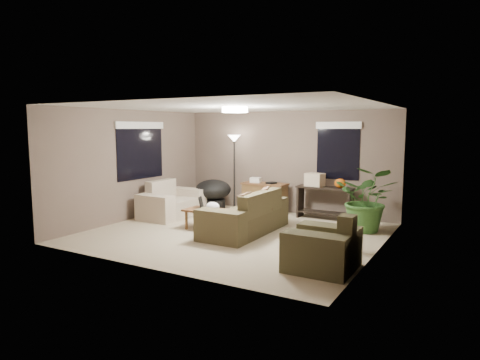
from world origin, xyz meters
The scene contains 20 objects.
room_shell centered at (0.00, 0.00, 1.25)m, with size 5.50×5.50×5.50m.
main_sofa centered at (0.18, 0.16, 0.29)m, with size 0.95×2.20×0.85m.
throw_pillows centered at (0.43, 0.16, 0.65)m, with size 0.38×1.39×0.47m.
loveseat centered at (-2.13, 0.64, 0.30)m, with size 0.90×1.60×0.85m.
armchair centered at (2.24, -1.22, 0.30)m, with size 0.95×1.00×0.85m.
coffee_table centered at (-0.62, -0.02, 0.36)m, with size 1.00×0.55×0.42m.
laptop centered at (-0.79, 0.08, 0.48)m, with size 0.42×0.32×0.24m.
plastic_bag centered at (-0.42, -0.17, 0.52)m, with size 0.29×0.26×0.20m, color white.
desk centered at (-0.38, 2.09, 0.38)m, with size 1.10×0.50×0.75m.
desk_papers centered at (-0.54, 2.08, 0.80)m, with size 0.71×0.30×0.12m.
console_table centered at (1.12, 2.17, 0.44)m, with size 1.30×0.40×0.75m.
pumpkin centered at (1.47, 2.17, 0.85)m, with size 0.25×0.25×0.21m, color orange.
cardboard_box centered at (0.87, 2.17, 0.90)m, with size 0.40×0.30×0.30m, color beige.
papasan_chair centered at (-1.64, 1.71, 0.47)m, with size 1.13×1.13×0.80m.
floor_lamp centered at (-1.27, 2.12, 1.60)m, with size 0.32×0.32×1.91m.
ceiling_fixture centered at (0.00, 0.00, 2.44)m, with size 0.50×0.50×0.10m, color white.
houseplant centered at (2.26, 1.45, 0.52)m, with size 1.20×1.33×1.04m, color #2D5923.
cat_scratching_post centered at (2.23, -0.12, 0.21)m, with size 0.32×0.32×0.50m.
window_left centered at (-2.73, 0.30, 1.78)m, with size 0.05×1.56×1.33m.
window_back centered at (1.30, 2.48, 1.79)m, with size 1.06×0.05×1.33m.
Camera 1 is at (4.23, -7.20, 2.10)m, focal length 32.00 mm.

